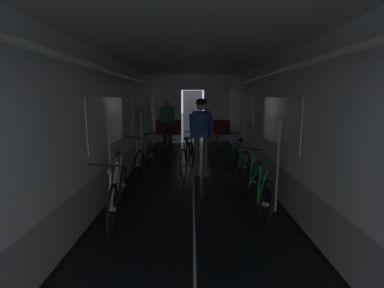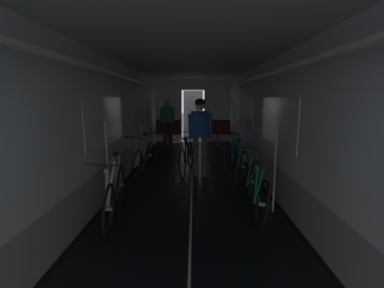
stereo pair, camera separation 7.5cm
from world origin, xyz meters
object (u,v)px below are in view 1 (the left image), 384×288
object	(u,v)px
bench_seat_far_left	(167,130)
person_standing_near_bench	(166,120)
bicycle_white	(116,192)
bench_seat_far_right	(216,130)
bicycle_black_in_aisle	(186,157)
bicycle_silver	(143,157)
person_cyclist_aisle	(200,129)
bicycle_green	(257,188)
bicycle_teal	(237,159)

from	to	relation	value
bench_seat_far_left	person_standing_near_bench	distance (m)	0.55
bench_seat_far_left	bicycle_white	bearing A→B (deg)	-91.96
bench_seat_far_right	person_standing_near_bench	xyz separation A→B (m)	(-1.80, -0.38, 0.41)
bench_seat_far_right	bicycle_black_in_aisle	world-z (taller)	bench_seat_far_right
bicycle_silver	person_standing_near_bench	size ratio (longest dim) A/B	1.00
bicycle_silver	bicycle_white	size ratio (longest dim) A/B	1.00
bench_seat_far_right	bicycle_black_in_aisle	distance (m)	3.92
bicycle_black_in_aisle	bicycle_white	bearing A→B (deg)	-112.26
person_cyclist_aisle	bicycle_black_in_aisle	size ratio (longest dim) A/B	1.03
bicycle_silver	bicycle_black_in_aisle	xyz separation A→B (m)	(1.00, 0.03, 0.00)
bicycle_silver	bicycle_black_in_aisle	world-z (taller)	bicycle_silver
bench_seat_far_right	bicycle_green	distance (m)	6.02
bench_seat_far_right	person_cyclist_aisle	distance (m)	4.14
bench_seat_far_left	person_cyclist_aisle	size ratio (longest dim) A/B	0.57
person_standing_near_bench	bench_seat_far_left	bearing A→B (deg)	90.41
bench_seat_far_left	bench_seat_far_right	size ratio (longest dim) A/B	1.00
bench_seat_far_left	bicycle_white	size ratio (longest dim) A/B	0.58
bicycle_green	bicycle_black_in_aisle	xyz separation A→B (m)	(-1.11, 2.24, 0.00)
bicycle_teal	bicycle_green	xyz separation A→B (m)	(-0.04, -2.05, -0.00)
bench_seat_far_right	bicycle_green	size ratio (longest dim) A/B	0.58
bench_seat_far_right	person_standing_near_bench	distance (m)	1.88
bench_seat_far_right	bicycle_white	xyz separation A→B (m)	(-2.01, -6.19, -0.18)
bicycle_silver	bicycle_white	world-z (taller)	bicycle_silver
person_cyclist_aisle	bicycle_black_in_aisle	bearing A→B (deg)	138.57
bicycle_silver	person_standing_near_bench	xyz separation A→B (m)	(0.23, 3.43, 0.59)
bicycle_black_in_aisle	person_standing_near_bench	xyz separation A→B (m)	(-0.77, 3.40, 0.59)
bench_seat_far_right	bicycle_white	world-z (taller)	bench_seat_far_right
bicycle_green	person_cyclist_aisle	world-z (taller)	person_cyclist_aisle
bicycle_silver	bicycle_black_in_aisle	size ratio (longest dim) A/B	1.01
bicycle_white	person_standing_near_bench	distance (m)	5.84
bench_seat_far_left	bicycle_green	distance (m)	6.31
bench_seat_far_left	bicycle_green	bearing A→B (deg)	-72.59
bicycle_green	person_standing_near_bench	distance (m)	5.97
person_cyclist_aisle	bicycle_teal	bearing A→B (deg)	4.86
bicycle_teal	bicycle_black_in_aisle	world-z (taller)	bicycle_teal
bench_seat_far_left	person_cyclist_aisle	distance (m)	4.21
bench_seat_far_left	person_cyclist_aisle	xyz separation A→B (m)	(1.07, -4.04, 0.50)
person_cyclist_aisle	bicycle_white	bearing A→B (deg)	-120.86
bench_seat_far_left	bicycle_teal	xyz separation A→B (m)	(1.93, -3.97, -0.19)
person_standing_near_bench	bicycle_black_in_aisle	bearing A→B (deg)	-77.21
bicycle_teal	bicycle_white	xyz separation A→B (m)	(-2.14, -2.22, 0.00)
bicycle_green	bicycle_black_in_aisle	bearing A→B (deg)	116.42
bicycle_white	bicycle_green	bearing A→B (deg)	4.68
bench_seat_far_left	bicycle_teal	world-z (taller)	same
bicycle_teal	bicycle_silver	distance (m)	2.16
bench_seat_far_right	bicycle_teal	bearing A→B (deg)	-88.17
bicycle_teal	bicycle_black_in_aisle	bearing A→B (deg)	170.68
person_cyclist_aisle	person_standing_near_bench	distance (m)	3.82
bicycle_teal	bicycle_green	world-z (taller)	bicycle_green
bicycle_green	bicycle_white	bearing A→B (deg)	-175.32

